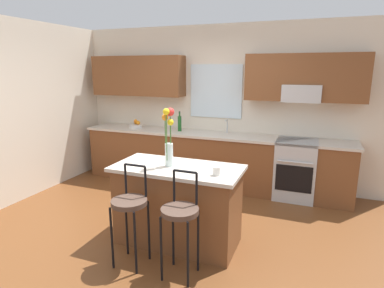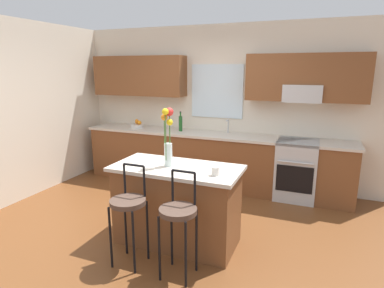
{
  "view_description": "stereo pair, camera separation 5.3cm",
  "coord_description": "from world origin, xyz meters",
  "views": [
    {
      "loc": [
        1.62,
        -3.31,
        1.98
      ],
      "look_at": [
        0.12,
        0.55,
        1.0
      ],
      "focal_mm": 29.86,
      "sensor_mm": 36.0,
      "label": 1
    },
    {
      "loc": [
        1.67,
        -3.29,
        1.98
      ],
      "look_at": [
        0.12,
        0.55,
        1.0
      ],
      "focal_mm": 29.86,
      "sensor_mm": 36.0,
      "label": 2
    }
  ],
  "objects": [
    {
      "name": "sink_faucet",
      "position": [
        0.25,
        1.84,
        1.06
      ],
      "size": [
        0.02,
        0.13,
        0.23
      ],
      "color": "#B7BABC",
      "rests_on": "counter_run"
    },
    {
      "name": "bar_stool_middle",
      "position": [
        0.51,
        -0.77,
        0.64
      ],
      "size": [
        0.36,
        0.36,
        1.04
      ],
      "color": "black",
      "rests_on": "ground"
    },
    {
      "name": "wall_left",
      "position": [
        -2.56,
        0.3,
        1.35
      ],
      "size": [
        0.12,
        4.6,
        2.7
      ],
      "primitive_type": "cube",
      "color": "beige",
      "rests_on": "ground"
    },
    {
      "name": "bottle_olive_oil",
      "position": [
        -0.56,
        1.7,
        1.06
      ],
      "size": [
        0.06,
        0.06,
        0.34
      ],
      "color": "#1E5923",
      "rests_on": "counter_run"
    },
    {
      "name": "back_wall_assembly",
      "position": [
        0.03,
        1.98,
        1.51
      ],
      "size": [
        5.6,
        0.5,
        2.7
      ],
      "color": "beige",
      "rests_on": "ground"
    },
    {
      "name": "bar_stool_near",
      "position": [
        -0.04,
        -0.77,
        0.64
      ],
      "size": [
        0.36,
        0.36,
        1.04
      ],
      "color": "black",
      "rests_on": "ground"
    },
    {
      "name": "oven_range",
      "position": [
        1.4,
        1.68,
        0.46
      ],
      "size": [
        0.6,
        0.64,
        0.92
      ],
      "color": "#B7BABC",
      "rests_on": "ground"
    },
    {
      "name": "fruit_bowl_oranges",
      "position": [
        -1.43,
        1.7,
        0.97
      ],
      "size": [
        0.24,
        0.24,
        0.16
      ],
      "color": "silver",
      "rests_on": "counter_run"
    },
    {
      "name": "ground_plane",
      "position": [
        0.0,
        0.0,
        0.0
      ],
      "size": [
        14.0,
        14.0,
        0.0
      ],
      "primitive_type": "plane",
      "color": "brown"
    },
    {
      "name": "flower_vase",
      "position": [
        0.15,
        -0.22,
        1.26
      ],
      "size": [
        0.13,
        0.16,
        0.65
      ],
      "color": "silver",
      "rests_on": "kitchen_island"
    },
    {
      "name": "counter_run",
      "position": [
        0.0,
        1.7,
        0.47
      ],
      "size": [
        4.56,
        0.64,
        0.92
      ],
      "color": "brown",
      "rests_on": "ground"
    },
    {
      "name": "kitchen_island",
      "position": [
        0.24,
        -0.21,
        0.46
      ],
      "size": [
        1.44,
        0.71,
        0.92
      ],
      "color": "brown",
      "rests_on": "ground"
    },
    {
      "name": "mug_ceramic",
      "position": [
        0.73,
        -0.33,
        0.97
      ],
      "size": [
        0.08,
        0.08,
        0.09
      ],
      "primitive_type": "cylinder",
      "color": "silver",
      "rests_on": "kitchen_island"
    }
  ]
}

